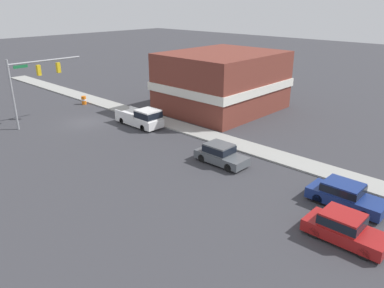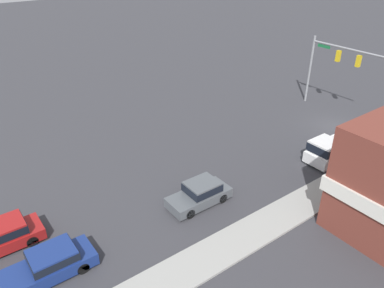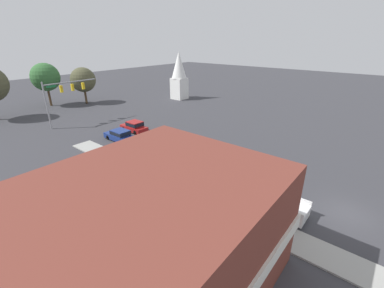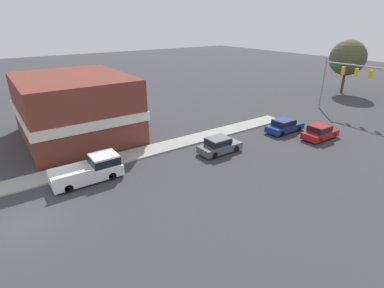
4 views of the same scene
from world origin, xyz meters
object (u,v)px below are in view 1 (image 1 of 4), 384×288
object	(u,v)px
car_lead	(220,154)
construction_barrel	(84,100)
car_oncoming	(344,227)
pickup_truck_parked	(142,118)
car_second_ahead	(345,195)

from	to	relation	value
car_lead	construction_barrel	world-z (taller)	car_lead
car_lead	construction_barrel	size ratio (longest dim) A/B	4.16
car_oncoming	pickup_truck_parked	size ratio (longest dim) A/B	0.78
pickup_truck_parked	construction_barrel	size ratio (longest dim) A/B	5.28
car_lead	car_oncoming	distance (m)	11.78
construction_barrel	pickup_truck_parked	bearing A→B (deg)	87.06
car_second_ahead	car_oncoming	bearing A→B (deg)	21.63
car_lead	car_second_ahead	distance (m)	9.85
car_second_ahead	construction_barrel	world-z (taller)	car_second_ahead
car_oncoming	pickup_truck_parked	world-z (taller)	pickup_truck_parked
car_oncoming	pickup_truck_parked	xyz separation A→B (m)	(-5.13, -22.91, 0.13)
car_oncoming	pickup_truck_parked	distance (m)	23.48
car_lead	construction_barrel	bearing A→B (deg)	-95.64
car_oncoming	pickup_truck_parked	bearing A→B (deg)	77.37
car_lead	car_second_ahead	bearing A→B (deg)	91.13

